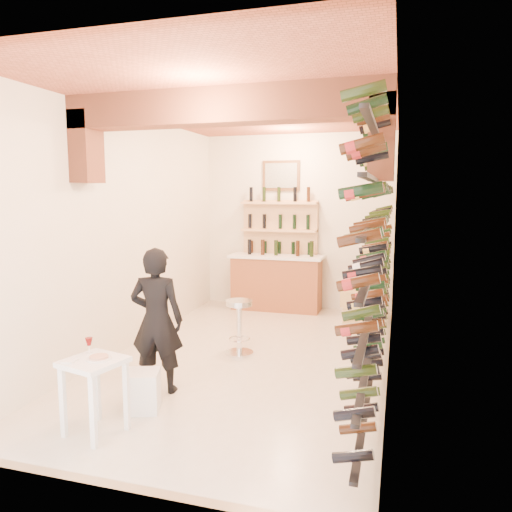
{
  "coord_description": "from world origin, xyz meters",
  "views": [
    {
      "loc": [
        1.81,
        -5.85,
        2.14
      ],
      "look_at": [
        0.0,
        0.3,
        1.3
      ],
      "focal_mm": 34.01,
      "sensor_mm": 36.0,
      "label": 1
    }
  ],
  "objects_px": {
    "chrome_barstool": "(239,323)",
    "crate_lower": "(357,315)",
    "back_counter": "(276,281)",
    "tasting_table": "(94,373)",
    "white_stool": "(143,391)",
    "wine_rack": "(373,243)",
    "person": "(157,320)"
  },
  "relations": [
    {
      "from": "tasting_table",
      "to": "crate_lower",
      "type": "height_order",
      "value": "tasting_table"
    },
    {
      "from": "wine_rack",
      "to": "white_stool",
      "type": "bearing_deg",
      "value": -139.42
    },
    {
      "from": "tasting_table",
      "to": "chrome_barstool",
      "type": "xyz_separation_m",
      "value": [
        0.55,
        2.4,
        -0.14
      ]
    },
    {
      "from": "white_stool",
      "to": "chrome_barstool",
      "type": "xyz_separation_m",
      "value": [
        0.38,
        1.87,
        0.23
      ]
    },
    {
      "from": "back_counter",
      "to": "tasting_table",
      "type": "relative_size",
      "value": 2.05
    },
    {
      "from": "white_stool",
      "to": "wine_rack",
      "type": "bearing_deg",
      "value": 40.58
    },
    {
      "from": "back_counter",
      "to": "white_stool",
      "type": "distance_m",
      "value": 4.45
    },
    {
      "from": "chrome_barstool",
      "to": "crate_lower",
      "type": "distance_m",
      "value": 2.48
    },
    {
      "from": "wine_rack",
      "to": "tasting_table",
      "type": "xyz_separation_m",
      "value": [
        -2.26,
        -2.31,
        -0.99
      ]
    },
    {
      "from": "wine_rack",
      "to": "tasting_table",
      "type": "relative_size",
      "value": 6.87
    },
    {
      "from": "wine_rack",
      "to": "tasting_table",
      "type": "height_order",
      "value": "wine_rack"
    },
    {
      "from": "wine_rack",
      "to": "crate_lower",
      "type": "bearing_deg",
      "value": 98.77
    },
    {
      "from": "wine_rack",
      "to": "chrome_barstool",
      "type": "distance_m",
      "value": 2.04
    },
    {
      "from": "wine_rack",
      "to": "person",
      "type": "distance_m",
      "value": 2.64
    },
    {
      "from": "tasting_table",
      "to": "crate_lower",
      "type": "xyz_separation_m",
      "value": [
        1.93,
        4.44,
        -0.43
      ]
    },
    {
      "from": "back_counter",
      "to": "chrome_barstool",
      "type": "height_order",
      "value": "back_counter"
    },
    {
      "from": "back_counter",
      "to": "white_stool",
      "type": "height_order",
      "value": "back_counter"
    },
    {
      "from": "back_counter",
      "to": "crate_lower",
      "type": "bearing_deg",
      "value": -19.15
    },
    {
      "from": "person",
      "to": "chrome_barstool",
      "type": "bearing_deg",
      "value": -117.41
    },
    {
      "from": "wine_rack",
      "to": "crate_lower",
      "type": "xyz_separation_m",
      "value": [
        -0.33,
        2.13,
        -1.42
      ]
    },
    {
      "from": "white_stool",
      "to": "person",
      "type": "distance_m",
      "value": 0.76
    },
    {
      "from": "back_counter",
      "to": "tasting_table",
      "type": "distance_m",
      "value": 4.98
    },
    {
      "from": "back_counter",
      "to": "chrome_barstool",
      "type": "relative_size",
      "value": 2.33
    },
    {
      "from": "wine_rack",
      "to": "white_stool",
      "type": "height_order",
      "value": "wine_rack"
    },
    {
      "from": "wine_rack",
      "to": "crate_lower",
      "type": "height_order",
      "value": "wine_rack"
    },
    {
      "from": "back_counter",
      "to": "tasting_table",
      "type": "height_order",
      "value": "back_counter"
    },
    {
      "from": "tasting_table",
      "to": "person",
      "type": "bearing_deg",
      "value": 98.93
    },
    {
      "from": "back_counter",
      "to": "chrome_barstool",
      "type": "distance_m",
      "value": 2.57
    },
    {
      "from": "white_stool",
      "to": "chrome_barstool",
      "type": "height_order",
      "value": "chrome_barstool"
    },
    {
      "from": "tasting_table",
      "to": "chrome_barstool",
      "type": "height_order",
      "value": "tasting_table"
    },
    {
      "from": "tasting_table",
      "to": "chrome_barstool",
      "type": "distance_m",
      "value": 2.47
    },
    {
      "from": "person",
      "to": "crate_lower",
      "type": "relative_size",
      "value": 3.6
    }
  ]
}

